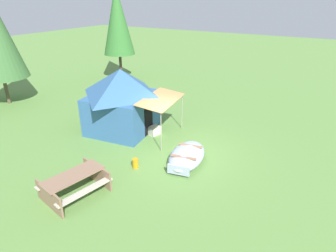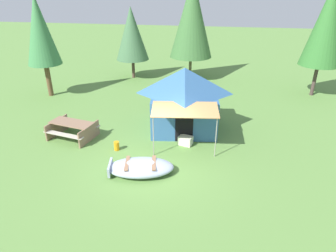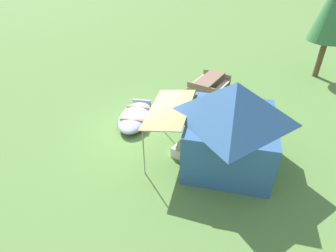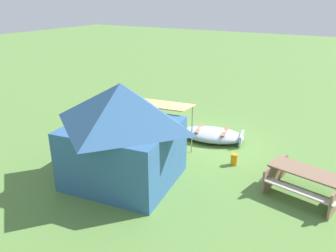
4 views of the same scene
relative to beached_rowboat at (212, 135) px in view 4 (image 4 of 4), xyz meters
name	(u,v)px [view 4 (image 4 of 4)]	position (x,y,z in m)	size (l,w,h in m)	color
ground_plane	(194,145)	(0.41, 0.69, -0.24)	(80.00, 80.00, 0.00)	#5B853F
beached_rowboat	(212,135)	(0.00, 0.00, 0.00)	(2.58, 1.70, 0.47)	#9DA8C2
canvas_cabin_tent	(123,132)	(1.09, 3.91, 1.27)	(3.46, 4.37, 2.91)	#325F92
picnic_table	(306,180)	(-3.64, 2.16, 0.23)	(2.18, 1.83, 0.75)	#85654F
cooler_box	(146,152)	(1.36, 2.37, -0.05)	(0.56, 0.40, 0.38)	beige
fuel_can	(234,159)	(-1.38, 1.43, -0.06)	(0.22, 0.22, 0.38)	orange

